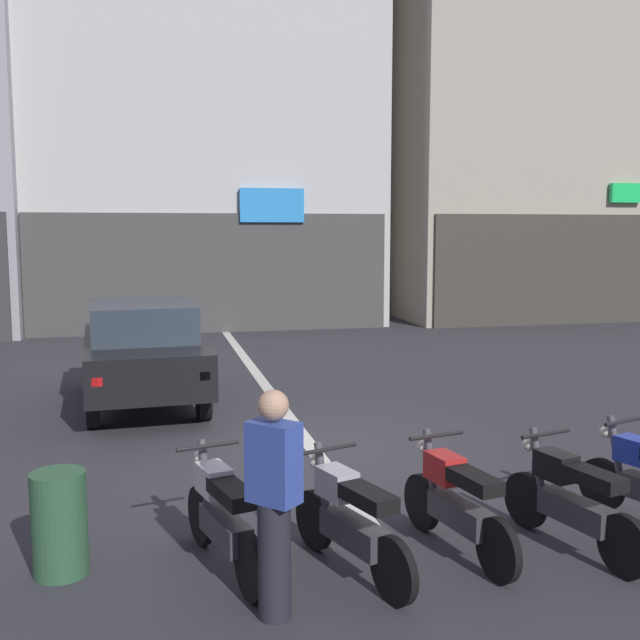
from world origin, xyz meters
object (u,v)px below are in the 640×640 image
Objects in this scene: motorcycle_silver_row_left_mid at (350,519)px; trash_bin at (60,523)px; motorcycle_red_row_centre at (456,501)px; person_by_motorcycles at (274,503)px; car_black_crossing_near at (143,350)px; motorcycle_white_row_leftmost at (222,515)px; motorcycle_black_row_right_mid at (571,499)px.

trash_bin is (-2.28, 0.51, -0.03)m from motorcycle_silver_row_left_mid.
motorcycle_red_row_centre reaches higher than trash_bin.
person_by_motorcycles is at bearing -156.90° from motorcycle_red_row_centre.
car_black_crossing_near is 2.58× the size of motorcycle_white_row_leftmost.
trash_bin is (-1.58, 1.06, -0.43)m from person_by_motorcycles.
car_black_crossing_near reaches higher than motorcycle_white_row_leftmost.
motorcycle_red_row_centre is at bearing 170.74° from motorcycle_black_row_right_mid.
person_by_motorcycles is 1.96× the size of trash_bin.
motorcycle_black_row_right_mid is 2.78m from person_by_motorcycles.
motorcycle_silver_row_left_mid is at bearing -17.33° from motorcycle_white_row_leftmost.
motorcycle_white_row_leftmost is 0.99m from person_by_motorcycles.
person_by_motorcycles reaches higher than motorcycle_white_row_leftmost.
motorcycle_red_row_centre is at bearing -5.78° from trash_bin.
motorcycle_white_row_leftmost is 3.00m from motorcycle_black_row_right_mid.
motorcycle_black_row_right_mid is at bearing 11.81° from person_by_motorcycles.
motorcycle_white_row_leftmost is 1.99m from motorcycle_red_row_centre.
motorcycle_white_row_leftmost is at bearing 174.38° from motorcycle_black_row_right_mid.
motorcycle_black_row_right_mid is (2.98, -0.29, 0.00)m from motorcycle_white_row_leftmost.
person_by_motorcycles is at bearing -71.35° from motorcycle_white_row_leftmost.
motorcycle_white_row_leftmost reaches higher than trash_bin.
car_black_crossing_near reaches higher than motorcycle_black_row_right_mid.
person_by_motorcycles reaches higher than trash_bin.
motorcycle_red_row_centre and motorcycle_black_row_right_mid have the same top height.
motorcycle_white_row_leftmost is 1.04m from motorcycle_silver_row_left_mid.
trash_bin is at bearing 167.41° from motorcycle_silver_row_left_mid.
motorcycle_silver_row_left_mid is (0.99, -0.31, 0.00)m from motorcycle_white_row_leftmost.
car_black_crossing_near is at bearing 84.02° from trash_bin.
car_black_crossing_near is 2.55× the size of motorcycle_red_row_centre.
motorcycle_silver_row_left_mid is at bearing -179.53° from motorcycle_black_row_right_mid.
motorcycle_silver_row_left_mid is at bearing 37.83° from person_by_motorcycles.
motorcycle_white_row_leftmost is at bearing -83.77° from car_black_crossing_near.
car_black_crossing_near reaches higher than trash_bin.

